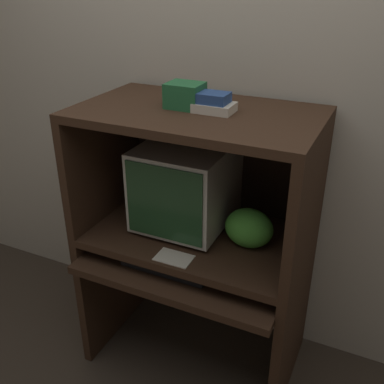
% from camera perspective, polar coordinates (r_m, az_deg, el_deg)
% --- Properties ---
extents(wall_back, '(6.00, 0.06, 2.60)m').
position_cam_1_polar(wall_back, '(2.18, 4.71, 12.05)').
color(wall_back, beige).
rests_on(wall_back, ground_plane).
extents(desk_base, '(1.01, 0.67, 0.65)m').
position_cam_1_polar(desk_base, '(2.25, -0.00, -12.95)').
color(desk_base, '#382316').
rests_on(desk_base, ground_plane).
extents(desk_monitor_shelf, '(1.01, 0.61, 0.10)m').
position_cam_1_polar(desk_monitor_shelf, '(2.10, 0.60, -5.65)').
color(desk_monitor_shelf, '#382316').
rests_on(desk_monitor_shelf, desk_base).
extents(hutch_upper, '(1.01, 0.61, 0.58)m').
position_cam_1_polar(hutch_upper, '(1.94, 1.08, 5.25)').
color(hutch_upper, '#382316').
rests_on(hutch_upper, desk_monitor_shelf).
extents(crt_monitor, '(0.39, 0.44, 0.39)m').
position_cam_1_polar(crt_monitor, '(2.07, -0.76, 0.97)').
color(crt_monitor, beige).
rests_on(crt_monitor, desk_monitor_shelf).
extents(keyboard, '(0.40, 0.14, 0.03)m').
position_cam_1_polar(keyboard, '(2.02, -3.17, -9.30)').
color(keyboard, black).
rests_on(keyboard, desk_base).
extents(mouse, '(0.07, 0.05, 0.03)m').
position_cam_1_polar(mouse, '(1.93, 3.68, -11.12)').
color(mouse, black).
rests_on(mouse, desk_base).
extents(snack_bag, '(0.21, 0.16, 0.18)m').
position_cam_1_polar(snack_bag, '(1.97, 7.25, -4.55)').
color(snack_bag, green).
rests_on(snack_bag, desk_monitor_shelf).
extents(book_stack, '(0.16, 0.11, 0.08)m').
position_cam_1_polar(book_stack, '(1.82, 2.71, 11.22)').
color(book_stack, beige).
rests_on(book_stack, hutch_upper).
extents(paper_card, '(0.16, 0.10, 0.00)m').
position_cam_1_polar(paper_card, '(1.91, -2.22, -8.38)').
color(paper_card, beige).
rests_on(paper_card, desk_monitor_shelf).
extents(storage_box, '(0.14, 0.12, 0.10)m').
position_cam_1_polar(storage_box, '(1.87, -0.90, 12.17)').
color(storage_box, '#236638').
rests_on(storage_box, hutch_upper).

